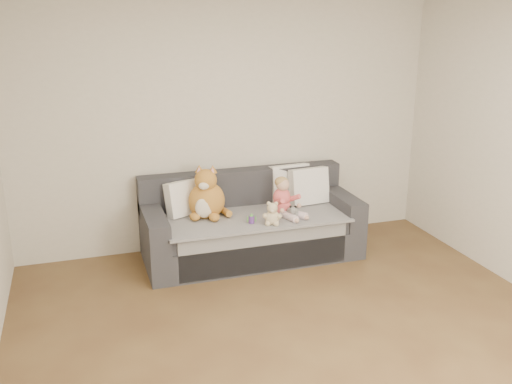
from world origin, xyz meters
TOP-DOWN VIEW (x-y plane):
  - room_shell at (0.00, 0.42)m, footprint 5.00×5.00m
  - sofa at (0.10, 2.06)m, footprint 2.20×0.94m
  - cushion_left at (-0.55, 2.21)m, footprint 0.42×0.32m
  - cushion_right_back at (0.63, 2.31)m, footprint 0.44×0.22m
  - cushion_right_front at (0.79, 2.15)m, footprint 0.44×0.23m
  - toddler at (0.41, 1.88)m, footprint 0.30×0.41m
  - plush_cat at (-0.35, 2.07)m, footprint 0.43×0.39m
  - teddy_bear at (0.20, 1.66)m, footprint 0.18×0.15m
  - plush_cow at (0.46, 1.77)m, footprint 0.12×0.18m
  - sippy_cup at (0.02, 1.75)m, footprint 0.09×0.06m

SIDE VIEW (x-z plane):
  - sofa at x=0.10m, z-range -0.12..0.73m
  - sippy_cup at x=0.02m, z-range 0.48..0.58m
  - plush_cow at x=0.46m, z-range 0.46..0.61m
  - teddy_bear at x=0.20m, z-range 0.45..0.69m
  - toddler at x=0.41m, z-range 0.44..0.84m
  - cushion_left at x=-0.55m, z-range 0.47..0.83m
  - cushion_right_front at x=0.79m, z-range 0.47..0.86m
  - cushion_right_back at x=0.63m, z-range 0.47..0.87m
  - plush_cat at x=-0.35m, z-range 0.40..0.96m
  - room_shell at x=0.00m, z-range -1.20..3.80m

